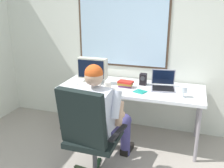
# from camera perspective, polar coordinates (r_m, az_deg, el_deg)

# --- Properties ---
(wall_rear) EXTENTS (4.69, 0.08, 2.50)m
(wall_rear) POSITION_cam_1_polar(r_m,az_deg,el_deg) (3.59, 7.67, 8.99)
(wall_rear) COLOR silver
(wall_rear) RESTS_ON ground
(desk) EXTENTS (1.88, 0.75, 0.76)m
(desk) POSITION_cam_1_polar(r_m,az_deg,el_deg) (3.33, 4.40, -1.45)
(desk) COLOR gray
(desk) RESTS_ON ground
(office_chair) EXTENTS (0.65, 0.60, 1.07)m
(office_chair) POSITION_cam_1_polar(r_m,az_deg,el_deg) (2.55, -5.49, -10.56)
(office_chair) COLOR black
(office_chair) RESTS_ON ground
(person_seated) EXTENTS (0.56, 0.86, 1.25)m
(person_seated) POSITION_cam_1_polar(r_m,az_deg,el_deg) (2.74, -2.51, -7.01)
(person_seated) COLOR #423D77
(person_seated) RESTS_ON ground
(crt_monitor) EXTENTS (0.41, 0.22, 0.35)m
(crt_monitor) POSITION_cam_1_polar(r_m,az_deg,el_deg) (3.41, -4.53, 3.37)
(crt_monitor) COLOR beige
(crt_monitor) RESTS_ON desk
(laptop) EXTENTS (0.35, 0.36, 0.24)m
(laptop) POSITION_cam_1_polar(r_m,az_deg,el_deg) (3.31, 11.65, 0.15)
(laptop) COLOR #918F9E
(laptop) RESTS_ON desk
(wine_glass) EXTENTS (0.08, 0.08, 0.13)m
(wine_glass) POSITION_cam_1_polar(r_m,az_deg,el_deg) (3.03, 16.12, -1.35)
(wine_glass) COLOR silver
(wine_glass) RESTS_ON desk
(desk_speaker) EXTENTS (0.09, 0.09, 0.16)m
(desk_speaker) POSITION_cam_1_polar(r_m,az_deg,el_deg) (3.38, 7.16, 1.10)
(desk_speaker) COLOR black
(desk_speaker) RESTS_ON desk
(book_stack) EXTENTS (0.21, 0.14, 0.08)m
(book_stack) POSITION_cam_1_polar(r_m,az_deg,el_deg) (3.28, 3.09, 0.07)
(book_stack) COLOR #6F3B79
(book_stack) RESTS_ON desk
(cd_case) EXTENTS (0.18, 0.17, 0.01)m
(cd_case) POSITION_cam_1_polar(r_m,az_deg,el_deg) (3.13, 6.48, -1.74)
(cd_case) COLOR teal
(cd_case) RESTS_ON desk
(coffee_mug) EXTENTS (0.09, 0.09, 0.09)m
(coffee_mug) POSITION_cam_1_polar(r_m,az_deg,el_deg) (3.19, -1.04, -0.41)
(coffee_mug) COLOR beige
(coffee_mug) RESTS_ON desk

